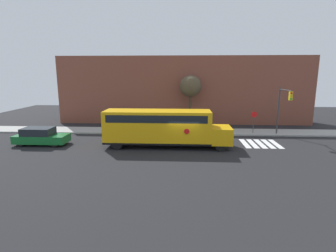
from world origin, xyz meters
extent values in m
plane|color=black|center=(0.00, 0.00, 0.00)|extent=(60.00, 60.00, 0.00)
cube|color=#9E9E99|center=(0.00, 6.50, 0.07)|extent=(44.00, 3.00, 0.15)
cube|color=brown|center=(0.00, 13.00, 4.25)|extent=(32.00, 4.00, 8.50)
cube|color=white|center=(5.67, 2.00, 0.00)|extent=(0.50, 3.20, 0.01)
cube|color=white|center=(6.37, 2.00, 0.00)|extent=(0.50, 3.20, 0.01)
cube|color=white|center=(7.07, 2.00, 0.00)|extent=(0.50, 3.20, 0.01)
cube|color=white|center=(7.77, 2.00, 0.00)|extent=(0.50, 3.20, 0.01)
cube|color=white|center=(8.47, 2.00, 0.00)|extent=(0.50, 3.20, 0.01)
cube|color=#EAA80F|center=(-2.28, 0.52, 1.83)|extent=(9.16, 2.50, 2.77)
cube|color=#EAA80F|center=(3.18, 0.52, 1.15)|extent=(1.77, 2.50, 1.39)
cube|color=black|center=(-2.28, 0.52, 0.53)|extent=(9.16, 2.54, 0.16)
cube|color=black|center=(-2.28, 0.52, 2.67)|extent=(8.42, 2.53, 0.64)
cylinder|color=red|center=(0.24, -0.77, 1.69)|extent=(0.44, 0.02, 0.44)
cylinder|color=black|center=(3.09, 1.60, 0.50)|extent=(1.00, 0.30, 1.00)
cylinder|color=black|center=(3.09, -0.56, 0.50)|extent=(1.00, 0.30, 1.00)
cylinder|color=black|center=(-5.66, 1.60, 0.50)|extent=(1.00, 0.30, 1.00)
cylinder|color=black|center=(-5.66, -0.56, 0.50)|extent=(1.00, 0.30, 1.00)
cube|color=#196B2D|center=(-12.82, 0.59, 0.57)|extent=(4.64, 1.85, 0.70)
cube|color=#1E2328|center=(-13.10, 0.59, 1.24)|extent=(2.60, 1.70, 0.65)
cylinder|color=black|center=(-11.29, 1.40, 0.32)|extent=(0.64, 0.22, 0.64)
cylinder|color=black|center=(-11.29, -0.21, 0.32)|extent=(0.64, 0.22, 0.64)
cylinder|color=black|center=(-14.36, 1.40, 0.32)|extent=(0.64, 0.22, 0.64)
cylinder|color=black|center=(-14.36, -0.21, 0.32)|extent=(0.64, 0.22, 0.64)
cylinder|color=#38383A|center=(7.38, 5.85, 1.09)|extent=(0.07, 0.07, 2.17)
cylinder|color=red|center=(7.38, 5.80, 2.14)|extent=(0.61, 0.03, 0.61)
cylinder|color=#38383A|center=(9.80, 5.75, 2.51)|extent=(0.16, 0.16, 5.02)
cylinder|color=#38383A|center=(9.80, 4.30, 4.77)|extent=(0.10, 2.91, 0.10)
cube|color=yellow|center=(9.80, 2.95, 4.32)|extent=(0.28, 0.28, 0.80)
cylinder|color=red|center=(9.80, 2.80, 4.58)|extent=(0.18, 0.02, 0.18)
cylinder|color=#EAB214|center=(9.80, 2.80, 4.32)|extent=(0.18, 0.02, 0.18)
cylinder|color=green|center=(9.80, 2.80, 4.06)|extent=(0.18, 0.02, 0.18)
cylinder|color=#423323|center=(0.80, 9.50, 2.06)|extent=(0.34, 0.34, 4.12)
sphere|color=#4C422D|center=(0.80, 9.50, 4.88)|extent=(2.54, 2.54, 2.54)
camera|label=1|loc=(-0.15, -21.73, 6.35)|focal=28.00mm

